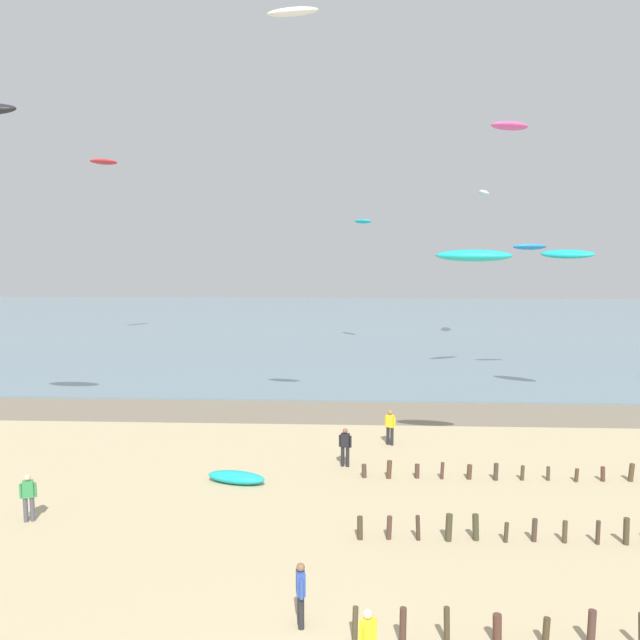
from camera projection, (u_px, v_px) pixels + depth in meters
wet_sand_strip at (335, 412)px, 39.05m from camera, size 120.00×5.17×0.01m
sea at (344, 326)px, 76.31m from camera, size 160.00×70.00×0.10m
groyne_mid at (512, 529)px, 22.43m from camera, size 9.83×0.35×0.92m
groyne_far at (578, 473)px, 28.04m from camera, size 18.73×0.35×0.76m
person_nearest_camera at (390, 426)px, 32.85m from camera, size 0.49×0.38×1.71m
person_mid_beach at (28, 496)px, 23.99m from camera, size 0.54×0.33×1.71m
person_by_waterline at (345, 446)px, 29.75m from camera, size 0.56×0.30×1.71m
person_left_flank at (301, 593)px, 17.49m from camera, size 0.28×0.56×1.71m
grounded_kite at (236, 477)px, 27.81m from camera, size 2.58×1.43×0.49m
kite_aloft_0 at (567, 254)px, 39.41m from camera, size 3.16×2.50×0.69m
kite_aloft_2 at (530, 247)px, 46.50m from camera, size 2.36×1.02×0.60m
kite_aloft_3 at (104, 162)px, 61.83m from camera, size 2.45×2.85×0.64m
kite_aloft_4 at (474, 256)px, 28.07m from camera, size 3.20×1.40×0.51m
kite_aloft_5 at (293, 12)px, 28.89m from camera, size 2.40×1.26×0.46m
kite_aloft_6 at (363, 221)px, 59.56m from camera, size 1.95×2.28×0.49m
kite_aloft_7 at (510, 126)px, 40.50m from camera, size 2.78×1.98×0.64m
kite_aloft_8 at (484, 193)px, 60.36m from camera, size 1.69×3.33×0.78m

